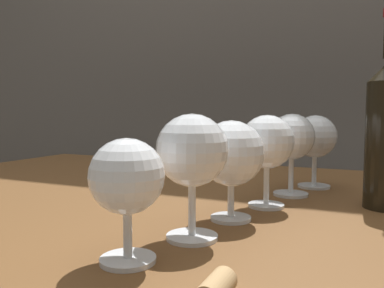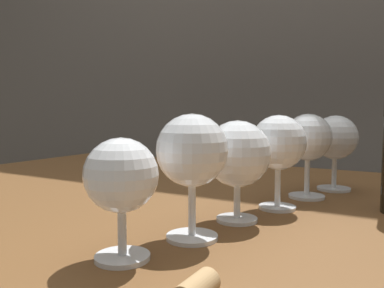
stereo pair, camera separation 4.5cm
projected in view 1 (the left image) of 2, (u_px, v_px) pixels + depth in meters
name	position (u px, v px, depth m)	size (l,w,h in m)	color
dining_table	(240.00, 243.00, 0.67)	(1.58, 0.88, 0.72)	brown
wine_glass_pinot	(127.00, 179.00, 0.38)	(0.08, 0.08, 0.12)	white
wine_glass_cabernet	(192.00, 153.00, 0.45)	(0.08, 0.08, 0.15)	white
wine_glass_port	(231.00, 155.00, 0.53)	(0.09, 0.09, 0.14)	white
wine_glass_white	(267.00, 142.00, 0.60)	(0.08, 0.08, 0.15)	white
wine_glass_amber	(292.00, 139.00, 0.68)	(0.08, 0.08, 0.15)	white
wine_glass_rose	(315.00, 138.00, 0.76)	(0.08, 0.08, 0.14)	white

